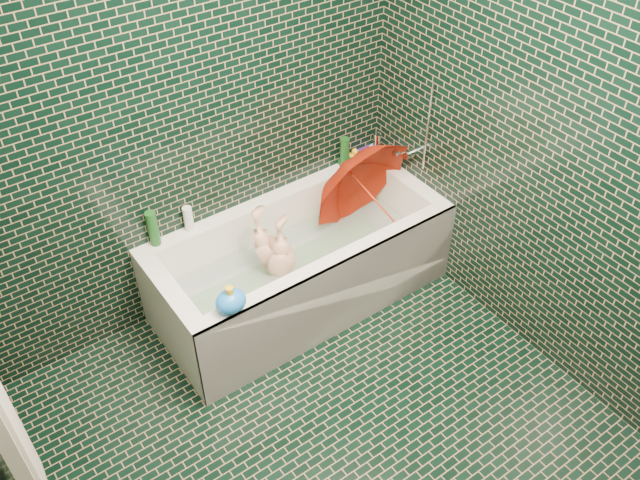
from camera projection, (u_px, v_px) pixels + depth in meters
floor at (343, 458)px, 3.31m from camera, size 2.80×2.80×0.00m
wall_back at (178, 114)px, 3.34m from camera, size 2.80×0.00×2.80m
wall_right at (579, 158)px, 3.05m from camera, size 0.00×2.80×2.80m
bathtub at (302, 273)px, 3.98m from camera, size 1.70×0.75×0.55m
bath_mat at (300, 278)px, 4.03m from camera, size 1.35×0.47×0.01m
water at (300, 260)px, 3.94m from camera, size 1.48×0.53×0.00m
towel at (7, 434)px, 2.24m from camera, size 0.08×0.44×1.12m
faucet at (413, 148)px, 3.97m from camera, size 0.18×0.19×0.55m
child at (278, 268)px, 3.87m from camera, size 0.90×0.55×0.29m
umbrella at (373, 198)px, 3.94m from camera, size 0.80×0.82×0.89m
soap_bottle_a at (377, 156)px, 4.30m from camera, size 0.11×0.11×0.24m
soap_bottle_b at (367, 160)px, 4.26m from camera, size 0.12×0.12×0.20m
soap_bottle_c at (355, 165)px, 4.23m from camera, size 0.17×0.17×0.17m
bottle_right_tall at (345, 153)px, 4.14m from camera, size 0.07×0.07×0.21m
bottle_right_pump at (377, 145)px, 4.25m from camera, size 0.05×0.05×0.16m
bottle_left_tall at (153, 228)px, 3.60m from camera, size 0.08×0.08×0.21m
bottle_left_short at (188, 219)px, 3.71m from camera, size 0.06×0.06×0.15m
rubber_duck at (351, 157)px, 4.23m from camera, size 0.11×0.08×0.09m
bath_toy at (231, 301)px, 3.25m from camera, size 0.19×0.17×0.15m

